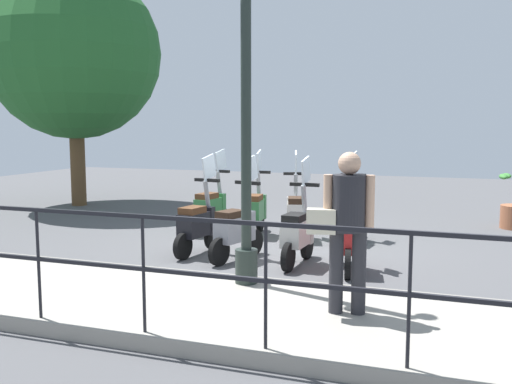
{
  "coord_description": "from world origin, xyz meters",
  "views": [
    {
      "loc": [
        -8.51,
        -2.59,
        2.0
      ],
      "look_at": [
        0.2,
        0.5,
        0.9
      ],
      "focal_mm": 40.0,
      "sensor_mm": 36.0,
      "label": 1
    }
  ],
  "objects_px": {
    "tree_large": "(74,53)",
    "scooter_near_1": "(298,232)",
    "scooter_far_0": "(348,214)",
    "scooter_far_2": "(255,209)",
    "pedestrian_with_bag": "(346,220)",
    "scooter_far_3": "(211,207)",
    "scooter_near_2": "(236,228)",
    "scooter_near_0": "(349,237)",
    "scooter_near_3": "(198,223)",
    "scooter_far_1": "(296,212)",
    "lamp_post_near": "(246,127)"
  },
  "relations": [
    {
      "from": "tree_large",
      "to": "scooter_far_0",
      "type": "height_order",
      "value": "tree_large"
    },
    {
      "from": "lamp_post_near",
      "to": "scooter_far_3",
      "type": "height_order",
      "value": "lamp_post_near"
    },
    {
      "from": "scooter_far_2",
      "to": "lamp_post_near",
      "type": "bearing_deg",
      "value": -169.65
    },
    {
      "from": "pedestrian_with_bag",
      "to": "scooter_far_0",
      "type": "distance_m",
      "value": 4.24
    },
    {
      "from": "scooter_near_2",
      "to": "scooter_far_0",
      "type": "relative_size",
      "value": 1.0
    },
    {
      "from": "scooter_near_1",
      "to": "scooter_near_3",
      "type": "bearing_deg",
      "value": 88.85
    },
    {
      "from": "scooter_near_2",
      "to": "scooter_far_0",
      "type": "height_order",
      "value": "same"
    },
    {
      "from": "pedestrian_with_bag",
      "to": "scooter_near_2",
      "type": "relative_size",
      "value": 1.03
    },
    {
      "from": "lamp_post_near",
      "to": "scooter_near_3",
      "type": "xyz_separation_m",
      "value": [
        1.74,
        1.45,
        -1.49
      ]
    },
    {
      "from": "lamp_post_near",
      "to": "scooter_near_0",
      "type": "distance_m",
      "value": 2.3
    },
    {
      "from": "scooter_far_0",
      "to": "scooter_near_2",
      "type": "bearing_deg",
      "value": 152.5
    },
    {
      "from": "scooter_near_0",
      "to": "scooter_far_2",
      "type": "xyz_separation_m",
      "value": [
        1.94,
        2.03,
        0.0
      ]
    },
    {
      "from": "lamp_post_near",
      "to": "scooter_far_1",
      "type": "xyz_separation_m",
      "value": [
        3.35,
        0.33,
        -1.49
      ]
    },
    {
      "from": "scooter_far_0",
      "to": "scooter_far_2",
      "type": "height_order",
      "value": "same"
    },
    {
      "from": "scooter_near_2",
      "to": "scooter_far_3",
      "type": "xyz_separation_m",
      "value": [
        1.8,
        1.21,
        0.0
      ]
    },
    {
      "from": "scooter_near_0",
      "to": "scooter_far_0",
      "type": "bearing_deg",
      "value": 0.96
    },
    {
      "from": "tree_large",
      "to": "pedestrian_with_bag",
      "type": "bearing_deg",
      "value": -128.93
    },
    {
      "from": "tree_large",
      "to": "scooter_far_1",
      "type": "distance_m",
      "value": 7.36
    },
    {
      "from": "lamp_post_near",
      "to": "scooter_far_0",
      "type": "bearing_deg",
      "value": -9.2
    },
    {
      "from": "scooter_far_1",
      "to": "scooter_far_2",
      "type": "relative_size",
      "value": 1.0
    },
    {
      "from": "lamp_post_near",
      "to": "scooter_far_3",
      "type": "xyz_separation_m",
      "value": [
        3.37,
        1.95,
        -1.49
      ]
    },
    {
      "from": "tree_large",
      "to": "scooter_far_3",
      "type": "height_order",
      "value": "tree_large"
    },
    {
      "from": "scooter_far_0",
      "to": "scooter_far_2",
      "type": "bearing_deg",
      "value": 97.87
    },
    {
      "from": "scooter_far_2",
      "to": "scooter_near_2",
      "type": "bearing_deg",
      "value": -176.45
    },
    {
      "from": "lamp_post_near",
      "to": "scooter_far_1",
      "type": "height_order",
      "value": "lamp_post_near"
    },
    {
      "from": "lamp_post_near",
      "to": "scooter_far_2",
      "type": "distance_m",
      "value": 3.9
    },
    {
      "from": "scooter_near_3",
      "to": "scooter_far_1",
      "type": "height_order",
      "value": "same"
    },
    {
      "from": "pedestrian_with_bag",
      "to": "tree_large",
      "type": "height_order",
      "value": "tree_large"
    },
    {
      "from": "scooter_near_1",
      "to": "scooter_near_2",
      "type": "xyz_separation_m",
      "value": [
        -0.03,
        0.93,
        0.0
      ]
    },
    {
      "from": "tree_large",
      "to": "scooter_far_2",
      "type": "distance_m",
      "value": 6.7
    },
    {
      "from": "scooter_near_3",
      "to": "scooter_far_2",
      "type": "bearing_deg",
      "value": -3.13
    },
    {
      "from": "tree_large",
      "to": "scooter_near_1",
      "type": "bearing_deg",
      "value": -120.98
    },
    {
      "from": "scooter_near_0",
      "to": "scooter_near_3",
      "type": "distance_m",
      "value": 2.39
    },
    {
      "from": "scooter_far_1",
      "to": "pedestrian_with_bag",
      "type": "bearing_deg",
      "value": -174.16
    },
    {
      "from": "scooter_far_3",
      "to": "tree_large",
      "type": "bearing_deg",
      "value": 72.85
    },
    {
      "from": "scooter_near_3",
      "to": "scooter_far_2",
      "type": "height_order",
      "value": "same"
    },
    {
      "from": "tree_large",
      "to": "scooter_near_0",
      "type": "bearing_deg",
      "value": -119.06
    },
    {
      "from": "scooter_near_2",
      "to": "scooter_far_0",
      "type": "distance_m",
      "value": 2.28
    },
    {
      "from": "scooter_near_0",
      "to": "scooter_far_2",
      "type": "relative_size",
      "value": 1.0
    },
    {
      "from": "tree_large",
      "to": "scooter_far_3",
      "type": "xyz_separation_m",
      "value": [
        -2.27,
        -4.6,
        -3.22
      ]
    },
    {
      "from": "scooter_far_3",
      "to": "scooter_far_1",
      "type": "bearing_deg",
      "value": -81.82
    },
    {
      "from": "tree_large",
      "to": "scooter_far_0",
      "type": "xyz_separation_m",
      "value": [
        -2.2,
        -7.1,
        -3.22
      ]
    },
    {
      "from": "scooter_near_1",
      "to": "scooter_far_3",
      "type": "bearing_deg",
      "value": 53.83
    },
    {
      "from": "pedestrian_with_bag",
      "to": "scooter_near_1",
      "type": "xyz_separation_m",
      "value": [
        2.29,
        1.11,
        -0.6
      ]
    },
    {
      "from": "tree_large",
      "to": "scooter_near_0",
      "type": "relative_size",
      "value": 3.77
    },
    {
      "from": "scooter_far_0",
      "to": "scooter_far_2",
      "type": "distance_m",
      "value": 1.66
    },
    {
      "from": "lamp_post_near",
      "to": "scooter_far_0",
      "type": "relative_size",
      "value": 2.68
    },
    {
      "from": "pedestrian_with_bag",
      "to": "scooter_far_3",
      "type": "relative_size",
      "value": 1.03
    },
    {
      "from": "lamp_post_near",
      "to": "scooter_far_3",
      "type": "distance_m",
      "value": 4.17
    },
    {
      "from": "tree_large",
      "to": "scooter_near_2",
      "type": "xyz_separation_m",
      "value": [
        -4.07,
        -5.8,
        -3.22
      ]
    }
  ]
}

